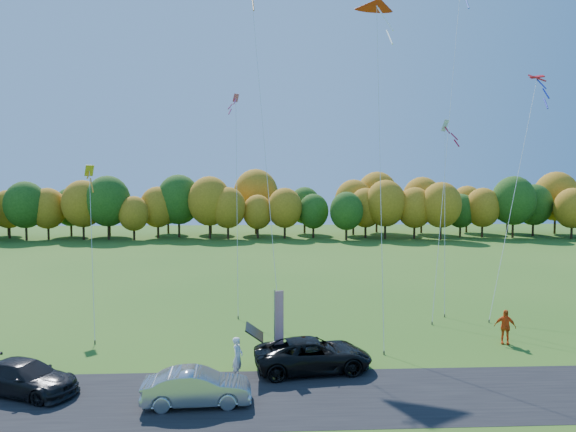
{
  "coord_description": "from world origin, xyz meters",
  "views": [
    {
      "loc": [
        -1.47,
        -25.12,
        9.18
      ],
      "look_at": [
        0.0,
        6.0,
        7.0
      ],
      "focal_mm": 32.0,
      "sensor_mm": 36.0,
      "label": 1
    }
  ],
  "objects_px": {
    "person_east": "(505,327)",
    "feather_flag": "(278,319)",
    "silver_sedan": "(197,387)",
    "black_suv": "(313,354)"
  },
  "relations": [
    {
      "from": "person_east",
      "to": "feather_flag",
      "type": "height_order",
      "value": "feather_flag"
    },
    {
      "from": "silver_sedan",
      "to": "feather_flag",
      "type": "xyz_separation_m",
      "value": [
        3.43,
        4.21,
        1.63
      ]
    },
    {
      "from": "silver_sedan",
      "to": "person_east",
      "type": "distance_m",
      "value": 17.74
    },
    {
      "from": "black_suv",
      "to": "person_east",
      "type": "xyz_separation_m",
      "value": [
        11.15,
        3.54,
        0.18
      ]
    },
    {
      "from": "black_suv",
      "to": "silver_sedan",
      "type": "bearing_deg",
      "value": 116.94
    },
    {
      "from": "silver_sedan",
      "to": "black_suv",
      "type": "bearing_deg",
      "value": -58.68
    },
    {
      "from": "silver_sedan",
      "to": "feather_flag",
      "type": "distance_m",
      "value": 5.67
    },
    {
      "from": "black_suv",
      "to": "feather_flag",
      "type": "distance_m",
      "value": 2.39
    },
    {
      "from": "silver_sedan",
      "to": "person_east",
      "type": "xyz_separation_m",
      "value": [
        16.26,
        7.07,
        0.24
      ]
    },
    {
      "from": "silver_sedan",
      "to": "feather_flag",
      "type": "height_order",
      "value": "feather_flag"
    }
  ]
}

